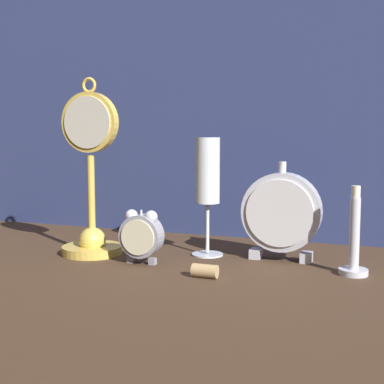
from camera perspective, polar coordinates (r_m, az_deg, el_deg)
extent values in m
plane|color=#422D1E|center=(0.92, -1.76, -8.38)|extent=(4.00, 4.00, 0.00)
cube|color=navy|center=(1.21, 4.19, 13.06)|extent=(1.34, 0.01, 0.75)
cylinder|color=gold|center=(1.06, -10.57, -6.08)|extent=(0.12, 0.12, 0.02)
sphere|color=gold|center=(1.06, -10.59, -5.12)|extent=(0.05, 0.05, 0.05)
cylinder|color=gold|center=(1.04, -10.68, -0.94)|extent=(0.01, 0.01, 0.18)
cylinder|color=gold|center=(1.04, -10.85, 7.30)|extent=(0.11, 0.02, 0.11)
cylinder|color=beige|center=(1.03, -11.14, 7.31)|extent=(0.10, 0.00, 0.10)
torus|color=gold|center=(1.04, -10.93, 11.12)|extent=(0.03, 0.01, 0.03)
cube|color=gray|center=(0.98, -6.51, -7.15)|extent=(0.01, 0.01, 0.01)
cube|color=gray|center=(0.96, -4.24, -7.38)|extent=(0.01, 0.01, 0.01)
cylinder|color=gray|center=(0.96, -5.41, -4.68)|extent=(0.08, 0.03, 0.08)
cylinder|color=beige|center=(0.95, -5.85, -4.86)|extent=(0.06, 0.00, 0.06)
sphere|color=silver|center=(0.96, -6.47, -2.53)|extent=(0.02, 0.02, 0.02)
sphere|color=silver|center=(0.95, -4.38, -2.66)|extent=(0.02, 0.02, 0.02)
cylinder|color=silver|center=(0.95, -5.44, -2.32)|extent=(0.00, 0.00, 0.01)
cube|color=silver|center=(1.01, 6.84, -6.51)|extent=(0.02, 0.03, 0.02)
cube|color=silver|center=(1.00, 12.10, -6.83)|extent=(0.02, 0.03, 0.02)
cylinder|color=silver|center=(0.99, 9.53, -2.10)|extent=(0.14, 0.04, 0.14)
cylinder|color=silver|center=(0.97, 9.30, -2.27)|extent=(0.12, 0.00, 0.12)
cylinder|color=silver|center=(0.98, 9.62, 2.64)|extent=(0.01, 0.01, 0.02)
cylinder|color=silver|center=(1.03, 1.65, -6.58)|extent=(0.06, 0.06, 0.01)
cylinder|color=silver|center=(1.02, 1.66, -3.82)|extent=(0.01, 0.01, 0.09)
cylinder|color=white|center=(1.01, 1.68, 2.32)|extent=(0.05, 0.05, 0.12)
cylinder|color=beige|center=(1.01, 1.67, 1.09)|extent=(0.04, 0.04, 0.08)
cylinder|color=silver|center=(0.93, 16.82, -8.15)|extent=(0.05, 0.05, 0.01)
cylinder|color=silver|center=(0.92, 16.95, -4.27)|extent=(0.02, 0.02, 0.12)
cylinder|color=silver|center=(0.91, 17.09, 0.02)|extent=(0.01, 0.01, 0.02)
cylinder|color=tan|center=(0.87, 1.38, -8.41)|extent=(0.04, 0.02, 0.02)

